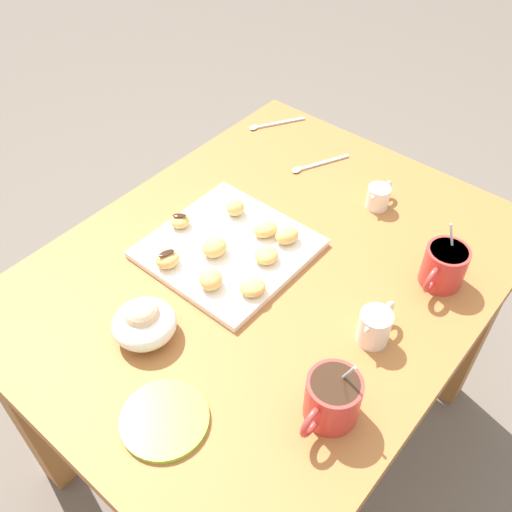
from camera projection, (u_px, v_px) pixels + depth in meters
The scene contains 22 objects.
ground_plane at pixel (265, 430), 1.71m from camera, with size 8.00×8.00×0.00m, color #665B51.
dining_table at pixel (268, 304), 1.28m from camera, with size 1.06×0.83×0.72m.
pastry_plate_square at pixel (228, 248), 1.22m from camera, with size 0.31×0.31×0.02m, color white.
coffee_mug_red_left at pixel (444, 265), 1.13m from camera, with size 0.12×0.09×0.14m.
coffee_mug_red_right at pixel (332, 398), 0.92m from camera, with size 0.13×0.09×0.14m.
cream_pitcher_white at pixel (375, 326), 1.04m from camera, with size 0.10×0.06×0.07m.
ice_cream_bowl at pixel (144, 322), 1.04m from camera, with size 0.12×0.12×0.09m.
chocolate_sauce_pitcher at pixel (379, 196), 1.31m from camera, with size 0.09×0.05×0.06m.
saucer_lime_left at pixel (165, 419), 0.94m from camera, with size 0.15×0.15×0.01m, color #9EC633.
loose_spoon_near_saucer at pixel (270, 125), 1.57m from camera, with size 0.14×0.09×0.01m.
loose_spoon_by_plate at pixel (314, 165), 1.44m from camera, with size 0.15×0.08×0.01m.
beignet_0 at pixel (214, 247), 1.19m from camera, with size 0.05×0.05×0.04m, color #E5B260.
beignet_1 at pixel (266, 229), 1.23m from camera, with size 0.06×0.04×0.03m, color #E5B260.
beignet_2 at pixel (235, 208), 1.27m from camera, with size 0.04×0.04×0.04m, color #E5B260.
beignet_3 at pixel (253, 287), 1.11m from camera, with size 0.05×0.05×0.03m, color #E5B260.
beignet_4 at pixel (287, 235), 1.21m from camera, with size 0.04×0.05×0.03m, color #E5B260.
beignet_5 at pixel (211, 279), 1.12m from camera, with size 0.05×0.05×0.04m, color #E5B260.
beignet_6 at pixel (167, 259), 1.16m from camera, with size 0.05×0.05×0.03m, color #E5B260.
chocolate_drizzle_6 at pixel (166, 253), 1.15m from camera, with size 0.03×0.02×0.01m, color #381E11.
beignet_7 at pixel (180, 221), 1.25m from camera, with size 0.04×0.04×0.03m, color #E5B260.
chocolate_drizzle_7 at pixel (179, 216), 1.24m from camera, with size 0.03×0.01×0.01m, color #381E11.
beignet_8 at pixel (266, 255), 1.17m from camera, with size 0.05×0.05×0.03m, color #E5B260.
Camera 1 is at (0.64, 0.51, 1.59)m, focal length 39.84 mm.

